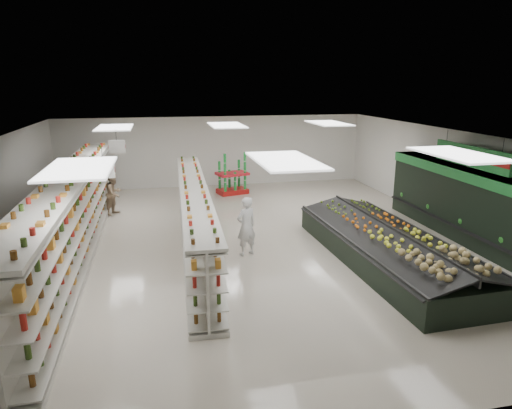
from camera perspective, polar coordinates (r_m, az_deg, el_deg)
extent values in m
plane|color=beige|center=(13.98, -1.01, -4.64)|extent=(16.00, 16.00, 0.00)
cube|color=white|center=(13.24, -1.07, 8.50)|extent=(14.00, 16.00, 0.02)
cube|color=white|center=(21.29, -5.23, 6.62)|extent=(14.00, 0.02, 3.20)
cube|color=white|center=(6.34, 13.57, -14.86)|extent=(14.00, 0.02, 3.20)
cube|color=white|center=(16.35, 23.84, 2.80)|extent=(0.02, 16.00, 3.20)
cube|color=black|center=(15.02, 25.53, -0.35)|extent=(0.80, 8.00, 2.20)
cube|color=#217D33|center=(14.81, 25.88, 3.19)|extent=(0.85, 8.00, 0.30)
cube|color=black|center=(15.02, 24.53, -2.43)|extent=(0.55, 7.80, 0.15)
cube|color=beige|center=(14.87, 25.18, 0.54)|extent=(0.45, 7.70, 0.03)
cube|color=beige|center=(14.81, 25.31, 1.66)|extent=(0.45, 7.70, 0.03)
cube|color=white|center=(11.16, -18.54, 4.13)|extent=(0.50, 0.06, 0.40)
cube|color=#AB1513|center=(11.16, -18.54, 4.13)|extent=(0.52, 0.02, 0.12)
cylinder|color=black|center=(11.11, -18.67, 5.65)|extent=(0.01, 0.01, 0.50)
cube|color=white|center=(15.09, -17.00, 6.94)|extent=(0.50, 0.06, 0.40)
cube|color=#AB1513|center=(15.09, -17.00, 6.94)|extent=(0.52, 0.02, 0.12)
cylinder|color=black|center=(15.06, -17.09, 8.07)|extent=(0.01, 0.01, 0.50)
cube|color=#217D33|center=(14.54, 25.28, 5.47)|extent=(0.10, 3.20, 0.60)
cube|color=#AB1513|center=(14.51, 25.09, 5.47)|extent=(0.03, 3.20, 0.18)
cylinder|color=black|center=(13.57, 28.49, 6.21)|extent=(0.01, 0.01, 0.50)
cylinder|color=black|center=(15.45, 22.78, 7.73)|extent=(0.01, 0.01, 0.50)
cube|color=beige|center=(13.81, -21.47, -5.70)|extent=(1.05, 13.24, 0.13)
cube|color=beige|center=(13.49, -21.89, -1.58)|extent=(0.12, 13.23, 2.21)
cube|color=beige|center=(13.23, -22.37, 3.19)|extent=(1.05, 13.24, 0.09)
cube|color=beige|center=(13.81, -22.56, -5.23)|extent=(0.54, 13.12, 0.03)
cube|color=beige|center=(13.66, -22.76, -3.33)|extent=(0.54, 13.12, 0.03)
cube|color=beige|center=(13.52, -22.97, -1.38)|extent=(0.54, 13.12, 0.03)
cube|color=beige|center=(13.40, -23.18, 0.59)|extent=(0.54, 13.12, 0.03)
cube|color=beige|center=(13.30, -23.39, 2.61)|extent=(0.54, 13.12, 0.03)
cube|color=beige|center=(13.72, -20.47, -5.14)|extent=(0.54, 13.12, 0.03)
cube|color=beige|center=(13.57, -20.66, -3.23)|extent=(0.54, 13.12, 0.03)
cube|color=beige|center=(13.44, -20.85, -1.27)|extent=(0.54, 13.12, 0.03)
cube|color=beige|center=(13.32, -21.04, 0.72)|extent=(0.54, 13.12, 0.03)
cube|color=beige|center=(13.21, -21.24, 2.75)|extent=(0.54, 13.12, 0.03)
cube|color=beige|center=(13.75, -7.57, -4.89)|extent=(1.14, 10.47, 0.10)
cube|color=beige|center=(13.49, -7.69, -1.62)|extent=(0.41, 10.44, 1.74)
cube|color=beige|center=(13.26, -7.83, 2.12)|extent=(1.14, 10.47, 0.07)
cube|color=beige|center=(13.71, -8.42, -4.52)|extent=(0.74, 10.36, 0.03)
cube|color=beige|center=(13.59, -8.48, -3.01)|extent=(0.74, 10.36, 0.03)
cube|color=beige|center=(13.47, -8.55, -1.47)|extent=(0.74, 10.36, 0.03)
cube|color=beige|center=(13.37, -8.61, 0.10)|extent=(0.74, 10.36, 0.03)
cube|color=beige|center=(13.28, -8.67, 1.68)|extent=(0.74, 10.36, 0.03)
cube|color=beige|center=(13.72, -6.75, -4.44)|extent=(0.74, 10.36, 0.03)
cube|color=beige|center=(13.60, -6.80, -2.93)|extent=(0.74, 10.36, 0.03)
cube|color=beige|center=(13.49, -6.85, -1.39)|extent=(0.74, 10.36, 0.03)
cube|color=beige|center=(13.39, -6.90, 0.18)|extent=(0.74, 10.36, 0.03)
cube|color=beige|center=(13.29, -6.95, 1.76)|extent=(0.74, 10.36, 0.03)
cube|color=black|center=(12.83, 16.16, -5.46)|extent=(2.63, 7.04, 0.70)
cube|color=#262626|center=(12.18, 11.57, -4.43)|extent=(0.31, 6.96, 0.06)
cube|color=#262626|center=(13.31, 20.58, -3.41)|extent=(0.31, 6.96, 0.06)
cube|color=black|center=(12.38, 13.83, -3.75)|extent=(1.53, 6.90, 0.36)
cube|color=black|center=(12.99, 18.68, -3.22)|extent=(1.53, 6.90, 0.36)
cube|color=#262626|center=(12.64, 16.35, -3.06)|extent=(0.30, 6.86, 0.25)
cube|color=#AB1513|center=(19.92, -2.97, 1.69)|extent=(1.41, 1.12, 0.21)
cube|color=red|center=(19.76, -3.00, 3.87)|extent=(1.47, 1.18, 0.10)
imported|color=silver|center=(12.67, -1.23, -2.74)|extent=(0.72, 0.62, 1.68)
imported|color=#94795B|center=(17.41, -17.33, 1.32)|extent=(0.79, 0.89, 1.55)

